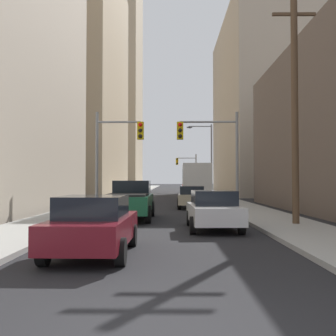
# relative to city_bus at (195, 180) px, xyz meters

# --- Properties ---
(sidewalk_left) EXTENTS (2.97, 160.00, 0.15)m
(sidewalk_left) POSITION_rel_city_bus_xyz_m (-7.72, 15.29, -1.85)
(sidewalk_left) COLOR #9E9E99
(sidewalk_left) RESTS_ON ground
(sidewalk_right) EXTENTS (2.97, 160.00, 0.15)m
(sidewalk_right) POSITION_rel_city_bus_xyz_m (2.41, 15.29, -1.85)
(sidewalk_right) COLOR #9E9E99
(sidewalk_right) RESTS_ON ground
(city_bus) EXTENTS (2.80, 11.56, 3.40)m
(city_bus) POSITION_rel_city_bus_xyz_m (0.00, 0.00, 0.00)
(city_bus) COLOR silver
(city_bus) RESTS_ON ground
(pickup_truck_green) EXTENTS (2.20, 5.40, 1.90)m
(pickup_truck_green) POSITION_rel_city_bus_xyz_m (-4.40, -19.83, -1.00)
(pickup_truck_green) COLOR #195938
(pickup_truck_green) RESTS_ON ground
(sedan_maroon) EXTENTS (1.95, 4.23, 1.52)m
(sedan_maroon) POSITION_rel_city_bus_xyz_m (-4.39, -29.13, -1.16)
(sedan_maroon) COLOR maroon
(sedan_maroon) RESTS_ON ground
(sedan_white) EXTENTS (1.95, 4.25, 1.52)m
(sedan_white) POSITION_rel_city_bus_xyz_m (-0.77, -23.90, -1.16)
(sedan_white) COLOR white
(sedan_white) RESTS_ON ground
(sedan_beige) EXTENTS (1.95, 4.26, 1.52)m
(sedan_beige) POSITION_rel_city_bus_xyz_m (-0.99, -12.10, -1.16)
(sedan_beige) COLOR #C6B793
(sedan_beige) RESTS_ON ground
(traffic_signal_near_left) EXTENTS (2.89, 0.44, 6.00)m
(traffic_signal_near_left) POSITION_rel_city_bus_xyz_m (-5.64, -15.77, 2.07)
(traffic_signal_near_left) COLOR gray
(traffic_signal_near_left) RESTS_ON ground
(traffic_signal_near_right) EXTENTS (3.67, 0.44, 6.00)m
(traffic_signal_near_right) POSITION_rel_city_bus_xyz_m (-0.03, -15.77, 2.11)
(traffic_signal_near_right) COLOR gray
(traffic_signal_near_right) RESTS_ON ground
(traffic_signal_far_right) EXTENTS (3.26, 0.44, 6.00)m
(traffic_signal_far_right) POSITION_rel_city_bus_xyz_m (0.16, 22.79, 2.09)
(traffic_signal_far_right) COLOR gray
(traffic_signal_far_right) RESTS_ON ground
(utility_pole_right) EXTENTS (2.20, 0.28, 10.23)m
(utility_pole_right) POSITION_rel_city_bus_xyz_m (2.71, -22.99, 3.46)
(utility_pole_right) COLOR brown
(utility_pole_right) RESTS_ON ground
(street_lamp_right) EXTENTS (2.55, 0.32, 7.50)m
(street_lamp_right) POSITION_rel_city_bus_xyz_m (1.22, 0.09, 2.63)
(street_lamp_right) COLOR gray
(street_lamp_right) RESTS_ON ground
(building_left_mid_office) EXTENTS (22.45, 25.17, 31.97)m
(building_left_mid_office) POSITION_rel_city_bus_xyz_m (-20.94, 15.13, 14.05)
(building_left_mid_office) COLOR tan
(building_left_mid_office) RESTS_ON ground
(building_left_far_tower) EXTENTS (14.47, 21.79, 58.48)m
(building_left_far_tower) POSITION_rel_city_bus_xyz_m (-17.43, 58.37, 27.31)
(building_left_far_tower) COLOR tan
(building_left_far_tower) RESTS_ON ground
(building_right_mid_block) EXTENTS (14.72, 26.00, 24.05)m
(building_right_mid_block) POSITION_rel_city_bus_xyz_m (12.24, 15.71, 10.10)
(building_right_mid_block) COLOR #B7A893
(building_right_mid_block) RESTS_ON ground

